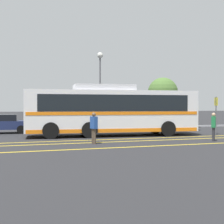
{
  "coord_description": "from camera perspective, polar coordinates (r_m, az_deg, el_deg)",
  "views": [
    {
      "loc": [
        -5.72,
        -20.12,
        1.92
      ],
      "look_at": [
        0.76,
        -0.48,
        1.58
      ],
      "focal_mm": 50.0,
      "sensor_mm": 36.0,
      "label": 1
    }
  ],
  "objects": [
    {
      "name": "curb_strip",
      "position": [
        26.5,
        -4.07,
        -3.06
      ],
      "size": [
        39.18,
        0.36,
        0.15
      ],
      "primitive_type": "cube",
      "color": "#99999E",
      "rests_on": "ground_plane"
    },
    {
      "name": "parked_car_1",
      "position": [
        23.99,
        -19.27,
        -2.03
      ],
      "size": [
        4.03,
        1.85,
        1.37
      ],
      "rotation": [
        0.0,
        0.0,
        1.56
      ],
      "color": "navy",
      "rests_on": "ground_plane"
    },
    {
      "name": "tree_0",
      "position": [
        33.56,
        9.27,
        3.51
      ],
      "size": [
        3.19,
        3.19,
        5.04
      ],
      "color": "#513823",
      "rests_on": "ground_plane"
    },
    {
      "name": "pedestrian_0",
      "position": [
        16.18,
        -3.34,
        -2.59
      ],
      "size": [
        0.33,
        0.46,
        1.64
      ],
      "rotation": [
        0.0,
        0.0,
        1.85
      ],
      "color": "brown",
      "rests_on": "ground_plane"
    },
    {
      "name": "bus_stop_sign",
      "position": [
        22.59,
        18.49,
        0.2
      ],
      "size": [
        0.07,
        0.4,
        2.62
      ],
      "rotation": [
        0.0,
        0.0,
        -1.68
      ],
      "color": "#59595E",
      "rests_on": "ground_plane"
    },
    {
      "name": "lane_strip_1",
      "position": [
        17.53,
        3.57,
        -5.35
      ],
      "size": [
        31.18,
        0.2,
        0.01
      ],
      "primitive_type": "cube",
      "rotation": [
        0.0,
        0.0,
        1.57
      ],
      "color": "gold",
      "rests_on": "ground_plane"
    },
    {
      "name": "lane_strip_2",
      "position": [
        15.4,
        6.84,
        -6.23
      ],
      "size": [
        31.18,
        0.2,
        0.01
      ],
      "primitive_type": "cube",
      "rotation": [
        0.0,
        0.0,
        1.57
      ],
      "color": "gold",
      "rests_on": "ground_plane"
    },
    {
      "name": "street_lamp",
      "position": [
        28.37,
        -2.2,
        7.18
      ],
      "size": [
        0.52,
        0.52,
        6.85
      ],
      "color": "#59595E",
      "rests_on": "ground_plane"
    },
    {
      "name": "ground_plane",
      "position": [
        21.01,
        -2.4,
        -4.31
      ],
      "size": [
        220.0,
        220.0,
        0.0
      ],
      "primitive_type": "plane",
      "color": "#262628"
    },
    {
      "name": "transit_bus",
      "position": [
        20.68,
        -0.04,
        0.37
      ],
      "size": [
        11.67,
        3.69,
        3.37
      ],
      "rotation": [
        0.0,
        0.0,
        -1.68
      ],
      "color": "silver",
      "rests_on": "ground_plane"
    },
    {
      "name": "lane_strip_0",
      "position": [
        18.7,
        2.12,
        -4.95
      ],
      "size": [
        31.18,
        0.2,
        0.01
      ],
      "primitive_type": "cube",
      "rotation": [
        0.0,
        0.0,
        1.57
      ],
      "color": "gold",
      "rests_on": "ground_plane"
    },
    {
      "name": "pedestrian_1",
      "position": [
        18.35,
        18.08,
        -2.3
      ],
      "size": [
        0.44,
        0.46,
        1.59
      ],
      "rotation": [
        0.0,
        0.0,
        0.87
      ],
      "color": "#2D2D33",
      "rests_on": "ground_plane"
    }
  ]
}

